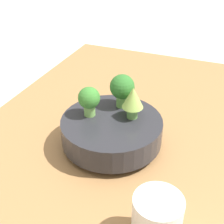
{
  "coord_description": "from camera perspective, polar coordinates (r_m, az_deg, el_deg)",
  "views": [
    {
      "loc": [
        -0.48,
        -0.2,
        0.46
      ],
      "look_at": [
        0.02,
        -0.0,
        0.12
      ],
      "focal_mm": 50.0,
      "sensor_mm": 36.0,
      "label": 1
    }
  ],
  "objects": [
    {
      "name": "ground_plane",
      "position": [
        0.7,
        -0.6,
        -8.73
      ],
      "size": [
        6.0,
        6.0,
        0.0
      ],
      "primitive_type": "plane",
      "color": "silver"
    },
    {
      "name": "table",
      "position": [
        0.69,
        -0.6,
        -7.78
      ],
      "size": [
        1.12,
        0.66,
        0.03
      ],
      "color": "#9E7042",
      "rests_on": "ground_plane"
    },
    {
      "name": "bowl",
      "position": [
        0.67,
        0.0,
        -3.43
      ],
      "size": [
        0.21,
        0.21,
        0.07
      ],
      "color": "#28282D",
      "rests_on": "table"
    },
    {
      "name": "broccoli_floret_right",
      "position": [
        0.68,
        1.53,
        4.45
      ],
      "size": [
        0.05,
        0.05,
        0.08
      ],
      "color": "#6BA34C",
      "rests_on": "bowl"
    },
    {
      "name": "romanesco_piece_near",
      "position": [
        0.64,
        3.82,
        2.29
      ],
      "size": [
        0.04,
        0.04,
        0.07
      ],
      "color": "#609347",
      "rests_on": "bowl"
    },
    {
      "name": "broccoli_floret_back",
      "position": [
        0.65,
        -4.21,
        2.31
      ],
      "size": [
        0.05,
        0.05,
        0.07
      ],
      "color": "#7AB256",
      "rests_on": "bowl"
    },
    {
      "name": "cup",
      "position": [
        0.49,
        8.14,
        -19.06
      ],
      "size": [
        0.07,
        0.07,
        0.09
      ],
      "color": "silver",
      "rests_on": "table"
    }
  ]
}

